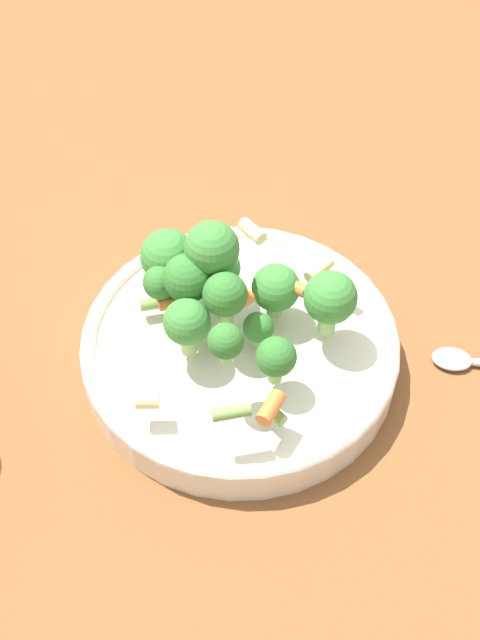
{
  "coord_description": "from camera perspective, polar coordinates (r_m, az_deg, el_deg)",
  "views": [
    {
      "loc": [
        0.41,
        0.02,
        0.54
      ],
      "look_at": [
        0.0,
        0.0,
        0.06
      ],
      "focal_mm": 42.0,
      "sensor_mm": 36.0,
      "label": 1
    }
  ],
  "objects": [
    {
      "name": "ground_plane",
      "position": [
        0.68,
        -0.0,
        -3.07
      ],
      "size": [
        3.0,
        3.0,
        0.0
      ],
      "primitive_type": "plane",
      "color": "brown"
    },
    {
      "name": "bowl",
      "position": [
        0.66,
        -0.0,
        -1.99
      ],
      "size": [
        0.28,
        0.28,
        0.04
      ],
      "color": "silver",
      "rests_on": "ground_plane"
    },
    {
      "name": "pasta_salad",
      "position": [
        0.62,
        -0.92,
        2.42
      ],
      "size": [
        0.21,
        0.19,
        0.1
      ],
      "color": "#8CB766",
      "rests_on": "bowl"
    }
  ]
}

